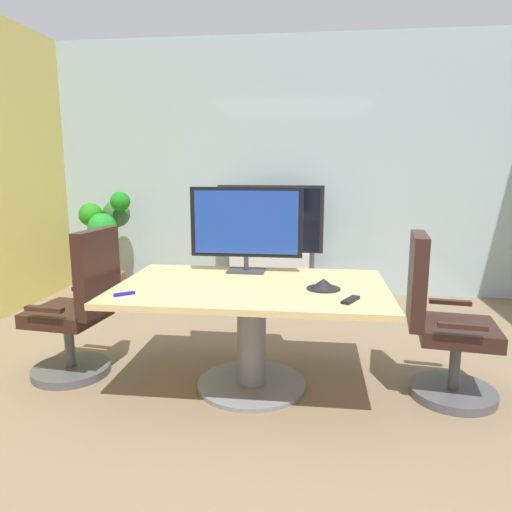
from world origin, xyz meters
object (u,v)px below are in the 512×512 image
at_px(conference_phone, 324,285).
at_px(remote_control, 351,300).
at_px(tv_monitor, 246,225).
at_px(office_chair_left, 79,316).
at_px(potted_plant, 108,236).
at_px(wall_display_unit, 270,261).
at_px(conference_table, 252,313).
at_px(office_chair_right, 442,330).

distance_m(conference_phone, remote_control, 0.31).
distance_m(tv_monitor, remote_control, 1.08).
height_order(conference_phone, remote_control, conference_phone).
bearing_deg(office_chair_left, conference_phone, 94.08).
height_order(office_chair_left, potted_plant, potted_plant).
distance_m(office_chair_left, remote_control, 1.94).
relative_size(wall_display_unit, potted_plant, 1.05).
relative_size(conference_table, office_chair_left, 1.66).
distance_m(office_chair_left, conference_phone, 1.77).
relative_size(conference_table, tv_monitor, 2.15).
distance_m(office_chair_left, office_chair_right, 2.52).
relative_size(office_chair_right, potted_plant, 0.88).
height_order(office_chair_left, tv_monitor, tv_monitor).
xyz_separation_m(office_chair_right, conference_phone, (-0.78, -0.08, 0.31)).
xyz_separation_m(conference_table, potted_plant, (-1.95, 2.07, 0.19)).
bearing_deg(office_chair_right, wall_display_unit, 38.49).
bearing_deg(conference_table, potted_plant, 133.25).
bearing_deg(conference_table, tv_monitor, 103.03).
distance_m(wall_display_unit, potted_plant, 1.90).
bearing_deg(office_chair_left, conference_table, 95.67).
xyz_separation_m(tv_monitor, conference_phone, (0.57, -0.45, -0.33)).
bearing_deg(remote_control, wall_display_unit, 133.54).
distance_m(conference_table, office_chair_left, 1.26).
height_order(tv_monitor, conference_phone, tv_monitor).
relative_size(tv_monitor, wall_display_unit, 0.64).
bearing_deg(office_chair_right, potted_plant, 65.10).
distance_m(wall_display_unit, remote_control, 2.70).
distance_m(conference_table, tv_monitor, 0.69).
distance_m(office_chair_left, tv_monitor, 1.38).
bearing_deg(wall_display_unit, office_chair_right, -59.12).
distance_m(tv_monitor, conference_phone, 0.80).
distance_m(wall_display_unit, conference_phone, 2.41).
distance_m(potted_plant, remote_control, 3.52).
xyz_separation_m(conference_table, wall_display_unit, (-0.08, 2.27, -0.10)).
relative_size(conference_table, potted_plant, 1.45).
bearing_deg(tv_monitor, potted_plant, 137.93).
relative_size(office_chair_right, tv_monitor, 1.30).
relative_size(office_chair_right, remote_control, 6.41).
xyz_separation_m(potted_plant, conference_phone, (2.43, -2.13, 0.03)).
height_order(conference_table, wall_display_unit, wall_display_unit).
bearing_deg(remote_control, office_chair_left, -162.15).
relative_size(tv_monitor, conference_phone, 3.82).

